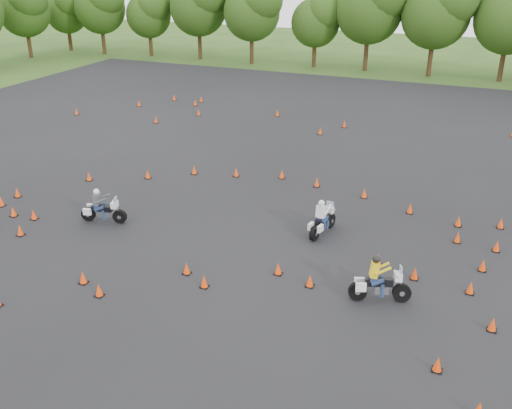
# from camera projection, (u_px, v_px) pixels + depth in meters

# --- Properties ---
(ground) EXTENTS (140.00, 140.00, 0.00)m
(ground) POSITION_uv_depth(u_px,v_px,m) (215.00, 275.00, 21.19)
(ground) COLOR #2D5119
(ground) RESTS_ON ground
(asphalt_pad) EXTENTS (62.00, 62.00, 0.00)m
(asphalt_pad) POSITION_uv_depth(u_px,v_px,m) (273.00, 212.00, 26.24)
(asphalt_pad) COLOR black
(asphalt_pad) RESTS_ON ground
(treeline) EXTENTS (87.01, 32.46, 10.72)m
(treeline) POSITION_uv_depth(u_px,v_px,m) (415.00, 34.00, 48.00)
(treeline) COLOR #274213
(treeline) RESTS_ON ground
(traffic_cones) EXTENTS (36.06, 32.89, 0.45)m
(traffic_cones) POSITION_uv_depth(u_px,v_px,m) (268.00, 211.00, 25.82)
(traffic_cones) COLOR #F1400A
(traffic_cones) RESTS_ON asphalt_pad
(rider_grey) EXTENTS (2.17, 1.10, 1.60)m
(rider_grey) POSITION_uv_depth(u_px,v_px,m) (103.00, 205.00, 24.97)
(rider_grey) COLOR #45464D
(rider_grey) RESTS_ON ground
(rider_yellow) EXTENTS (2.23, 1.32, 1.65)m
(rider_yellow) POSITION_uv_depth(u_px,v_px,m) (381.00, 280.00, 19.25)
(rider_yellow) COLOR gold
(rider_yellow) RESTS_ON ground
(rider_white) EXTENTS (1.02, 2.16, 1.60)m
(rider_white) POSITION_uv_depth(u_px,v_px,m) (323.00, 217.00, 23.90)
(rider_white) COLOR silver
(rider_white) RESTS_ON ground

